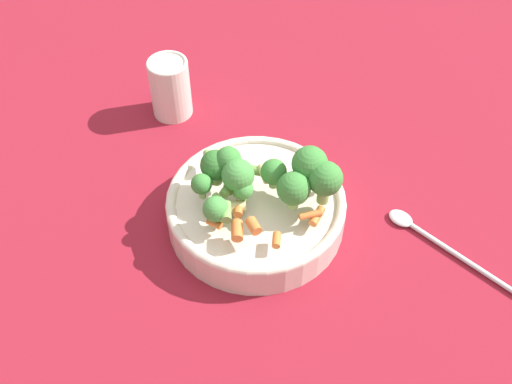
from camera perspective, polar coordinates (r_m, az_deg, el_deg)
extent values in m
plane|color=maroon|center=(0.85, 0.00, -2.79)|extent=(3.00, 3.00, 0.00)
cylinder|color=beige|center=(0.83, 0.00, -1.79)|extent=(0.25, 0.25, 0.05)
torus|color=beige|center=(0.81, 0.00, -0.76)|extent=(0.25, 0.25, 0.01)
cylinder|color=#8CB766|center=(0.77, -3.77, -2.69)|extent=(0.01, 0.01, 0.02)
sphere|color=#479342|center=(0.75, -3.86, -1.63)|extent=(0.03, 0.03, 0.03)
cylinder|color=#8CB766|center=(0.78, -1.20, -0.62)|extent=(0.01, 0.01, 0.01)
sphere|color=#479342|center=(0.77, -1.23, 0.25)|extent=(0.03, 0.03, 0.03)
cylinder|color=#8CB766|center=(0.79, -1.68, 0.22)|extent=(0.02, 0.02, 0.02)
sphere|color=#479342|center=(0.77, -1.73, 1.63)|extent=(0.04, 0.04, 0.04)
cylinder|color=#8CB766|center=(0.81, -3.31, 1.98)|extent=(0.01, 0.01, 0.01)
sphere|color=#3D8438|center=(0.79, -3.36, 2.81)|extent=(0.03, 0.03, 0.03)
cylinder|color=#8CB766|center=(0.79, -2.08, 1.33)|extent=(0.01, 0.01, 0.01)
sphere|color=#33722D|center=(0.77, -2.11, 2.29)|extent=(0.03, 0.03, 0.03)
cylinder|color=#8CB766|center=(0.78, 6.41, -0.26)|extent=(0.02, 0.02, 0.02)
sphere|color=#3D8438|center=(0.76, 6.61, 1.28)|extent=(0.05, 0.05, 0.05)
cylinder|color=#8CB766|center=(0.79, -5.13, -0.13)|extent=(0.01, 0.01, 0.01)
sphere|color=#3D8438|center=(0.77, -5.22, 0.76)|extent=(0.03, 0.03, 0.03)
cylinder|color=#8CB766|center=(0.78, 3.48, -1.00)|extent=(0.02, 0.02, 0.02)
sphere|color=#3D8438|center=(0.76, 3.57, 0.29)|extent=(0.04, 0.04, 0.04)
cylinder|color=#8CB766|center=(0.81, -3.77, 1.32)|extent=(0.01, 0.01, 0.02)
sphere|color=#33722D|center=(0.79, -3.86, 2.57)|extent=(0.04, 0.04, 0.04)
cylinder|color=#8CB766|center=(0.79, -2.75, 1.80)|extent=(0.01, 0.01, 0.02)
sphere|color=#3D8438|center=(0.78, -2.81, 2.93)|extent=(0.03, 0.03, 0.03)
cylinder|color=#8CB766|center=(0.80, 1.67, 0.90)|extent=(0.01, 0.01, 0.01)
sphere|color=#3D8438|center=(0.79, 1.70, 1.93)|extent=(0.04, 0.04, 0.04)
cylinder|color=#8CB766|center=(0.79, 4.99, 1.11)|extent=(0.02, 0.02, 0.02)
sphere|color=#3D8438|center=(0.77, 5.14, 2.69)|extent=(0.05, 0.05, 0.05)
cylinder|color=#8CB766|center=(0.78, 3.55, -0.93)|extent=(0.01, 0.01, 0.01)
sphere|color=#3D8438|center=(0.76, 3.63, 0.11)|extent=(0.04, 0.04, 0.04)
cylinder|color=beige|center=(0.83, 5.92, 3.05)|extent=(0.01, 0.02, 0.01)
cylinder|color=beige|center=(0.78, -1.92, -1.37)|extent=(0.03, 0.03, 0.01)
cylinder|color=#729E4C|center=(0.79, -2.58, 0.43)|extent=(0.02, 0.02, 0.01)
cylinder|color=#729E4C|center=(0.75, -2.87, -1.91)|extent=(0.03, 0.03, 0.01)
cylinder|color=orange|center=(0.78, -1.71, -1.64)|extent=(0.02, 0.02, 0.01)
cylinder|color=orange|center=(0.76, -3.97, -2.98)|extent=(0.01, 0.02, 0.01)
cylinder|color=orange|center=(0.74, -1.81, -3.68)|extent=(0.03, 0.03, 0.01)
cylinder|color=orange|center=(0.82, 4.87, 2.55)|extent=(0.02, 0.02, 0.01)
cylinder|color=#729E4C|center=(0.83, -4.58, 3.22)|extent=(0.03, 0.02, 0.01)
cylinder|color=orange|center=(0.77, 5.82, -2.32)|extent=(0.03, 0.01, 0.01)
cylinder|color=orange|center=(0.75, 1.96, -4.59)|extent=(0.02, 0.02, 0.01)
cylinder|color=#729E4C|center=(0.78, -2.68, 0.36)|extent=(0.03, 0.01, 0.01)
cylinder|color=orange|center=(0.74, -0.23, -3.24)|extent=(0.02, 0.03, 0.01)
cylinder|color=#729E4C|center=(0.79, -3.58, 1.38)|extent=(0.03, 0.02, 0.01)
cylinder|color=#729E4C|center=(0.81, -0.18, 2.10)|extent=(0.02, 0.02, 0.01)
cylinder|color=orange|center=(0.77, 5.21, -2.17)|extent=(0.03, 0.03, 0.01)
cylinder|color=orange|center=(0.81, -3.86, 1.57)|extent=(0.02, 0.02, 0.01)
cylinder|color=beige|center=(0.80, 0.57, 1.85)|extent=(0.03, 0.03, 0.01)
cylinder|color=beige|center=(0.81, 6.52, 1.46)|extent=(0.01, 0.02, 0.01)
cylinder|color=#729E4C|center=(0.76, -3.46, -0.97)|extent=(0.02, 0.03, 0.01)
cylinder|color=silver|center=(0.99, -8.17, 9.74)|extent=(0.06, 0.06, 0.10)
torus|color=silver|center=(0.96, -8.49, 12.02)|extent=(0.06, 0.06, 0.01)
cylinder|color=silver|center=(0.85, 19.12, -6.02)|extent=(0.05, 0.16, 0.01)
ellipsoid|color=silver|center=(0.87, 13.62, -2.44)|extent=(0.04, 0.04, 0.01)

